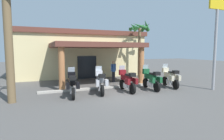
# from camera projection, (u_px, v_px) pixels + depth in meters

# --- Properties ---
(ground_plane) EXTENTS (80.00, 80.00, 0.00)m
(ground_plane) POSITION_uv_depth(u_px,v_px,m) (123.00, 97.00, 10.53)
(ground_plane) COLOR #514F4C
(motel_building) EXTENTS (13.05, 10.67, 4.55)m
(motel_building) POSITION_uv_depth(u_px,v_px,m) (81.00, 53.00, 19.60)
(motel_building) COLOR beige
(motel_building) RESTS_ON ground_plane
(motorcycle_black) EXTENTS (0.79, 2.21, 1.61)m
(motorcycle_black) POSITION_uv_depth(u_px,v_px,m) (72.00, 84.00, 10.55)
(motorcycle_black) COLOR black
(motorcycle_black) RESTS_ON ground_plane
(motorcycle_silver) EXTENTS (0.89, 2.19, 1.61)m
(motorcycle_silver) POSITION_uv_depth(u_px,v_px,m) (101.00, 82.00, 11.35)
(motorcycle_silver) COLOR black
(motorcycle_silver) RESTS_ON ground_plane
(motorcycle_maroon) EXTENTS (0.72, 2.21, 1.61)m
(motorcycle_maroon) POSITION_uv_depth(u_px,v_px,m) (127.00, 81.00, 11.85)
(motorcycle_maroon) COLOR black
(motorcycle_maroon) RESTS_ON ground_plane
(motorcycle_green) EXTENTS (0.74, 2.21, 1.61)m
(motorcycle_green) POSITION_uv_depth(u_px,v_px,m) (151.00, 79.00, 12.42)
(motorcycle_green) COLOR black
(motorcycle_green) RESTS_ON ground_plane
(motorcycle_cream) EXTENTS (0.90, 2.19, 1.61)m
(motorcycle_cream) POSITION_uv_depth(u_px,v_px,m) (170.00, 78.00, 13.25)
(motorcycle_cream) COLOR black
(motorcycle_cream) RESTS_ON ground_plane
(pedestrian) EXTENTS (0.51, 0.32, 1.76)m
(pedestrian) POSITION_uv_depth(u_px,v_px,m) (114.00, 70.00, 15.43)
(pedestrian) COLOR black
(pedestrian) RESTS_ON ground_plane
(palm_tree_near_portico) EXTENTS (2.02, 2.12, 5.50)m
(palm_tree_near_portico) POSITION_uv_depth(u_px,v_px,m) (140.00, 34.00, 17.78)
(palm_tree_near_portico) COLOR brown
(palm_tree_near_portico) RESTS_ON ground_plane
(palm_tree_roadside) EXTENTS (2.24, 2.24, 6.59)m
(palm_tree_roadside) POSITION_uv_depth(u_px,v_px,m) (7.00, 6.00, 8.88)
(palm_tree_roadside) COLOR brown
(palm_tree_roadside) RESTS_ON ground_plane
(roadside_sign) EXTENTS (1.40, 0.18, 6.34)m
(roadside_sign) POSITION_uv_depth(u_px,v_px,m) (216.00, 25.00, 12.04)
(roadside_sign) COLOR #99999E
(roadside_sign) RESTS_ON ground_plane
(curb_strip) EXTENTS (10.70, 0.36, 0.12)m
(curb_strip) POSITION_uv_depth(u_px,v_px,m) (118.00, 86.00, 13.29)
(curb_strip) COLOR #ADA89E
(curb_strip) RESTS_ON ground_plane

